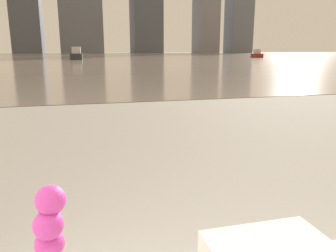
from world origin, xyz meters
name	(u,v)px	position (x,y,z in m)	size (l,w,h in m)	color
harbor_water	(84,56)	(0.00, 62.00, 0.01)	(180.00, 110.00, 0.01)	gray
harbor_boat_0	(77,55)	(-1.05, 40.25, 0.51)	(1.39, 3.82, 1.42)	#2D2D33
harbor_boat_2	(257,54)	(24.18, 44.09, 0.43)	(1.87, 3.32, 1.18)	maroon
skyline_tower_2	(80,10)	(-0.02, 118.00, 14.00)	(13.96, 7.06, 28.01)	slate
skyline_tower_5	(239,22)	(57.36, 118.00, 11.18)	(8.28, 8.35, 22.35)	slate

